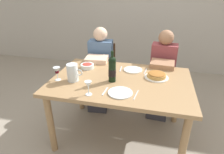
{
  "coord_description": "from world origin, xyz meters",
  "views": [
    {
      "loc": [
        0.35,
        -1.85,
        1.7
      ],
      "look_at": [
        -0.1,
        -0.0,
        0.78
      ],
      "focal_mm": 31.03,
      "sensor_mm": 36.0,
      "label": 1
    }
  ],
  "objects_px": {
    "salad_bowl": "(87,66)",
    "dining_table": "(121,87)",
    "wine_glass_left_diner": "(88,85)",
    "diner_left": "(100,66)",
    "wine_glass_right_diner": "(57,71)",
    "baked_tart": "(157,75)",
    "water_pitcher": "(73,74)",
    "diner_right": "(162,72)",
    "wine_bottle": "(112,69)",
    "dinner_plate_right_setting": "(133,70)",
    "chair_right": "(162,73)",
    "dinner_plate_left_setting": "(120,93)",
    "chair_left": "(103,68)"
  },
  "relations": [
    {
      "from": "wine_glass_right_diner",
      "to": "diner_left",
      "type": "distance_m",
      "value": 0.87
    },
    {
      "from": "dinner_plate_right_setting",
      "to": "chair_left",
      "type": "xyz_separation_m",
      "value": [
        -0.55,
        0.58,
        -0.27
      ]
    },
    {
      "from": "wine_bottle",
      "to": "dinner_plate_right_setting",
      "type": "distance_m",
      "value": 0.41
    },
    {
      "from": "water_pitcher",
      "to": "chair_right",
      "type": "relative_size",
      "value": 0.22
    },
    {
      "from": "wine_bottle",
      "to": "diner_left",
      "type": "relative_size",
      "value": 0.29
    },
    {
      "from": "dining_table",
      "to": "salad_bowl",
      "type": "height_order",
      "value": "salad_bowl"
    },
    {
      "from": "dining_table",
      "to": "water_pitcher",
      "type": "distance_m",
      "value": 0.54
    },
    {
      "from": "wine_glass_left_diner",
      "to": "diner_left",
      "type": "xyz_separation_m",
      "value": [
        -0.21,
        1.01,
        -0.24
      ]
    },
    {
      "from": "chair_left",
      "to": "water_pitcher",
      "type": "bearing_deg",
      "value": 82.51
    },
    {
      "from": "wine_glass_right_diner",
      "to": "dinner_plate_left_setting",
      "type": "bearing_deg",
      "value": -9.54
    },
    {
      "from": "salad_bowl",
      "to": "diner_right",
      "type": "xyz_separation_m",
      "value": [
        0.91,
        0.44,
        -0.17
      ]
    },
    {
      "from": "dining_table",
      "to": "diner_right",
      "type": "distance_m",
      "value": 0.79
    },
    {
      "from": "dining_table",
      "to": "dinner_plate_left_setting",
      "type": "xyz_separation_m",
      "value": [
        0.05,
        -0.29,
        0.1
      ]
    },
    {
      "from": "water_pitcher",
      "to": "diner_left",
      "type": "xyz_separation_m",
      "value": [
        0.06,
        0.77,
        -0.23
      ]
    },
    {
      "from": "water_pitcher",
      "to": "wine_glass_left_diner",
      "type": "relative_size",
      "value": 1.35
    },
    {
      "from": "wine_glass_right_diner",
      "to": "chair_left",
      "type": "bearing_deg",
      "value": 78.85
    },
    {
      "from": "wine_glass_left_diner",
      "to": "wine_glass_right_diner",
      "type": "distance_m",
      "value": 0.48
    },
    {
      "from": "baked_tart",
      "to": "salad_bowl",
      "type": "distance_m",
      "value": 0.84
    },
    {
      "from": "chair_left",
      "to": "diner_left",
      "type": "height_order",
      "value": "diner_left"
    },
    {
      "from": "water_pitcher",
      "to": "diner_right",
      "type": "xyz_separation_m",
      "value": [
        0.94,
        0.8,
        -0.23
      ]
    },
    {
      "from": "chair_right",
      "to": "water_pitcher",
      "type": "bearing_deg",
      "value": 51.3
    },
    {
      "from": "wine_bottle",
      "to": "diner_right",
      "type": "bearing_deg",
      "value": 53.57
    },
    {
      "from": "chair_left",
      "to": "diner_right",
      "type": "xyz_separation_m",
      "value": [
        0.9,
        -0.21,
        0.12
      ]
    },
    {
      "from": "wine_glass_left_diner",
      "to": "wine_glass_right_diner",
      "type": "bearing_deg",
      "value": 153.58
    },
    {
      "from": "dining_table",
      "to": "baked_tart",
      "type": "height_order",
      "value": "baked_tart"
    },
    {
      "from": "wine_glass_right_diner",
      "to": "chair_right",
      "type": "height_order",
      "value": "wine_glass_right_diner"
    },
    {
      "from": "dining_table",
      "to": "wine_bottle",
      "type": "relative_size",
      "value": 4.47
    },
    {
      "from": "dinner_plate_right_setting",
      "to": "chair_right",
      "type": "bearing_deg",
      "value": 59.18
    },
    {
      "from": "wine_bottle",
      "to": "dinner_plate_right_setting",
      "type": "relative_size",
      "value": 1.49
    },
    {
      "from": "water_pitcher",
      "to": "dinner_plate_right_setting",
      "type": "bearing_deg",
      "value": 35.98
    },
    {
      "from": "dinner_plate_left_setting",
      "to": "diner_right",
      "type": "bearing_deg",
      "value": 67.4
    },
    {
      "from": "baked_tart",
      "to": "salad_bowl",
      "type": "height_order",
      "value": "same"
    },
    {
      "from": "salad_bowl",
      "to": "dining_table",
      "type": "bearing_deg",
      "value": -24.88
    },
    {
      "from": "wine_bottle",
      "to": "water_pitcher",
      "type": "bearing_deg",
      "value": -168.23
    },
    {
      "from": "dining_table",
      "to": "chair_right",
      "type": "height_order",
      "value": "chair_right"
    },
    {
      "from": "dinner_plate_left_setting",
      "to": "salad_bowl",
      "type": "bearing_deg",
      "value": 135.61
    },
    {
      "from": "dinner_plate_left_setting",
      "to": "wine_glass_left_diner",
      "type": "bearing_deg",
      "value": -161.75
    },
    {
      "from": "dining_table",
      "to": "wine_bottle",
      "type": "xyz_separation_m",
      "value": [
        -0.08,
        -0.06,
        0.23
      ]
    },
    {
      "from": "wine_glass_right_diner",
      "to": "dinner_plate_right_setting",
      "type": "distance_m",
      "value": 0.88
    },
    {
      "from": "diner_right",
      "to": "dining_table",
      "type": "bearing_deg",
      "value": 59.84
    },
    {
      "from": "diner_right",
      "to": "baked_tart",
      "type": "bearing_deg",
      "value": 86.09
    },
    {
      "from": "dining_table",
      "to": "chair_right",
      "type": "distance_m",
      "value": 1.02
    },
    {
      "from": "dining_table",
      "to": "dinner_plate_right_setting",
      "type": "relative_size",
      "value": 6.68
    },
    {
      "from": "chair_left",
      "to": "wine_glass_right_diner",
      "type": "bearing_deg",
      "value": 73.44
    },
    {
      "from": "water_pitcher",
      "to": "chair_right",
      "type": "bearing_deg",
      "value": 47.47
    },
    {
      "from": "wine_bottle",
      "to": "baked_tart",
      "type": "bearing_deg",
      "value": 23.32
    },
    {
      "from": "salad_bowl",
      "to": "dinner_plate_left_setting",
      "type": "xyz_separation_m",
      "value": [
        0.52,
        -0.5,
        -0.03
      ]
    },
    {
      "from": "baked_tart",
      "to": "dinner_plate_left_setting",
      "type": "distance_m",
      "value": 0.54
    },
    {
      "from": "diner_right",
      "to": "water_pitcher",
      "type": "bearing_deg",
      "value": 44.32
    },
    {
      "from": "salad_bowl",
      "to": "wine_glass_right_diner",
      "type": "distance_m",
      "value": 0.44
    }
  ]
}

